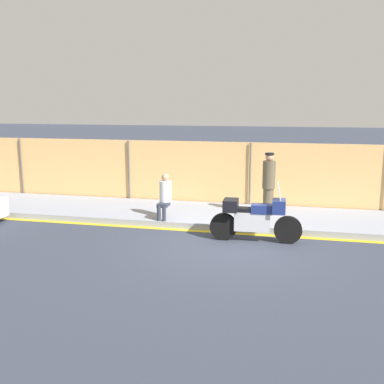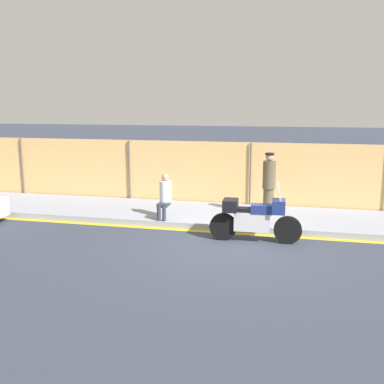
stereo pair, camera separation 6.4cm
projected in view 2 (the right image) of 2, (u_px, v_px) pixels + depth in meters
The scene contains 7 objects.
ground_plane at pixel (232, 247), 10.96m from camera, with size 120.00×120.00×0.00m, color #333847.
sidewalk at pixel (245, 217), 13.47m from camera, with size 31.08×2.82×0.18m.
curb_paint_stripe at pixel (238, 234), 12.06m from camera, with size 31.08×0.18×0.01m.
storefront_fence at pixel (251, 176), 14.71m from camera, with size 29.52×0.17×2.20m.
motorcycle at pixel (254, 218), 11.26m from camera, with size 2.32×0.54×1.53m.
officer_standing at pixel (269, 183), 13.17m from camera, with size 0.37×0.37×1.85m.
person_seated_on_curb at pixel (165, 194), 12.90m from camera, with size 0.35×0.65×1.29m.
Camera 2 is at (1.44, -10.44, 3.43)m, focal length 42.00 mm.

